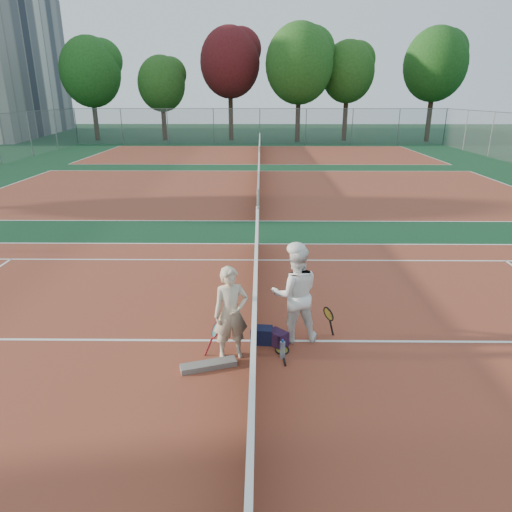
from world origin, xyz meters
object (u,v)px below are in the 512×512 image
at_px(sports_bag_navy, 262,335).
at_px(sports_bag_purple, 278,338).
at_px(racket_black_held, 328,322).
at_px(player_a, 231,313).
at_px(racket_red, 216,338).
at_px(player_b, 295,294).
at_px(net_main, 255,314).
at_px(water_bottle, 282,350).
at_px(racket_spare, 282,350).

height_order(sports_bag_navy, sports_bag_purple, sports_bag_navy).
bearing_deg(racket_black_held, sports_bag_navy, -24.33).
xyz_separation_m(player_a, sports_bag_purple, (0.76, 0.35, -0.64)).
relative_size(racket_red, sports_bag_navy, 1.55).
bearing_deg(racket_red, player_b, 0.27).
distance_m(player_a, racket_red, 0.56).
relative_size(net_main, player_b, 6.47).
bearing_deg(racket_red, player_a, -38.00).
distance_m(racket_red, water_bottle, 1.10).
distance_m(player_a, water_bottle, 1.03).
bearing_deg(player_b, sports_bag_navy, 9.34).
distance_m(racket_black_held, sports_bag_navy, 1.18).
xyz_separation_m(player_a, racket_red, (-0.26, 0.08, -0.49)).
relative_size(player_a, racket_black_held, 2.65).
height_order(player_a, sports_bag_navy, player_a).
relative_size(player_a, sports_bag_purple, 4.78).
relative_size(racket_black_held, sports_bag_purple, 1.80).
distance_m(net_main, racket_spare, 0.74).
bearing_deg(player_b, racket_red, 15.50).
bearing_deg(net_main, player_b, 8.39).
distance_m(racket_black_held, water_bottle, 1.08).
xyz_separation_m(racket_red, water_bottle, (1.08, -0.14, -0.13)).
bearing_deg(sports_bag_purple, sports_bag_navy, 162.66).
xyz_separation_m(player_b, water_bottle, (-0.23, -0.65, -0.70)).
bearing_deg(net_main, sports_bag_purple, -19.77).
distance_m(player_a, player_b, 1.21).
xyz_separation_m(sports_bag_purple, water_bottle, (0.06, -0.41, 0.02)).
height_order(racket_red, sports_bag_navy, racket_red).
distance_m(racket_black_held, racket_spare, 0.98).
bearing_deg(sports_bag_purple, water_bottle, -81.32).
xyz_separation_m(net_main, racket_spare, (0.45, -0.32, -0.49)).
xyz_separation_m(net_main, water_bottle, (0.45, -0.55, -0.36)).
height_order(net_main, racket_black_held, net_main).
distance_m(racket_red, sports_bag_purple, 1.07).
bearing_deg(racket_black_held, racket_spare, -4.33).
relative_size(net_main, racket_black_held, 18.87).
distance_m(racket_red, racket_spare, 1.12).
distance_m(sports_bag_navy, sports_bag_purple, 0.28).
relative_size(net_main, player_a, 7.11).
distance_m(net_main, sports_bag_navy, 0.39).
bearing_deg(racket_spare, sports_bag_navy, 47.60).
height_order(racket_red, water_bottle, racket_red).
xyz_separation_m(net_main, racket_red, (-0.64, -0.41, -0.23)).
bearing_deg(player_a, racket_spare, -4.86).
bearing_deg(racket_spare, sports_bag_purple, 16.22).
bearing_deg(player_b, sports_bag_purple, 33.32).
bearing_deg(sports_bag_navy, racket_red, -154.37).
distance_m(net_main, racket_black_held, 1.29).
bearing_deg(player_b, racket_spare, 56.16).
distance_m(player_b, racket_spare, 0.96).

